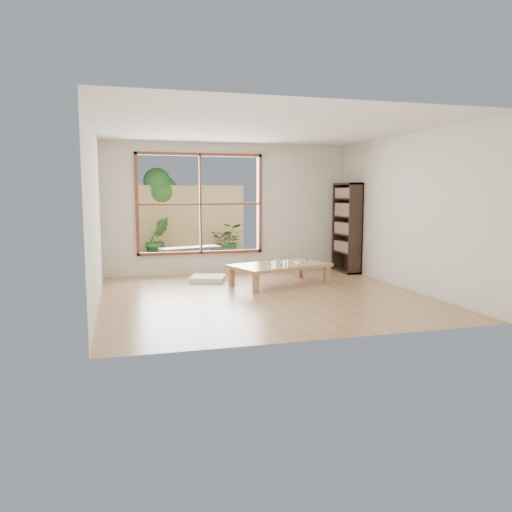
# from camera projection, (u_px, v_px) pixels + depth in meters

# --- Properties ---
(ground) EXTENTS (5.00, 5.00, 0.00)m
(ground) POSITION_uv_depth(u_px,v_px,m) (263.00, 295.00, 7.93)
(ground) COLOR #A88054
(ground) RESTS_ON ground
(low_table) EXTENTS (1.90, 1.42, 0.37)m
(low_table) POSITION_uv_depth(u_px,v_px,m) (280.00, 266.00, 8.83)
(low_table) COLOR #A97952
(low_table) RESTS_ON ground
(floor_cushion) EXTENTS (0.77, 0.77, 0.09)m
(floor_cushion) POSITION_uv_depth(u_px,v_px,m) (208.00, 278.00, 9.25)
(floor_cushion) COLOR white
(floor_cushion) RESTS_ON ground
(bookshelf) EXTENTS (0.29, 0.82, 1.82)m
(bookshelf) POSITION_uv_depth(u_px,v_px,m) (347.00, 228.00, 10.22)
(bookshelf) COLOR black
(bookshelf) RESTS_ON ground
(glass_tall) EXTENTS (0.07, 0.07, 0.13)m
(glass_tall) POSITION_uv_depth(u_px,v_px,m) (282.00, 261.00, 8.68)
(glass_tall) COLOR silver
(glass_tall) RESTS_ON low_table
(glass_mid) EXTENTS (0.07, 0.07, 0.10)m
(glass_mid) POSITION_uv_depth(u_px,v_px,m) (285.00, 261.00, 8.90)
(glass_mid) COLOR silver
(glass_mid) RESTS_ON low_table
(glass_short) EXTENTS (0.07, 0.07, 0.09)m
(glass_short) POSITION_uv_depth(u_px,v_px,m) (274.00, 261.00, 8.86)
(glass_short) COLOR silver
(glass_short) RESTS_ON low_table
(glass_small) EXTENTS (0.07, 0.07, 0.09)m
(glass_small) POSITION_uv_depth(u_px,v_px,m) (271.00, 262.00, 8.75)
(glass_small) COLOR silver
(glass_small) RESTS_ON low_table
(food_tray) EXTENTS (0.30, 0.22, 0.09)m
(food_tray) POSITION_uv_depth(u_px,v_px,m) (304.00, 261.00, 9.01)
(food_tray) COLOR white
(food_tray) RESTS_ON low_table
(deck) EXTENTS (2.80, 2.00, 0.05)m
(deck) POSITION_uv_depth(u_px,v_px,m) (193.00, 266.00, 11.17)
(deck) COLOR #372F28
(deck) RESTS_ON ground
(garden_bench) EXTENTS (1.40, 0.79, 0.42)m
(garden_bench) POSITION_uv_depth(u_px,v_px,m) (190.00, 250.00, 10.86)
(garden_bench) COLOR black
(garden_bench) RESTS_ON deck
(bamboo_fence) EXTENTS (2.80, 0.06, 1.80)m
(bamboo_fence) POSITION_uv_depth(u_px,v_px,m) (187.00, 223.00, 12.02)
(bamboo_fence) COLOR tan
(bamboo_fence) RESTS_ON ground
(shrub_right) EXTENTS (0.97, 0.90, 0.88)m
(shrub_right) POSITION_uv_depth(u_px,v_px,m) (228.00, 241.00, 12.11)
(shrub_right) COLOR #285920
(shrub_right) RESTS_ON deck
(shrub_left) EXTENTS (0.68, 0.61, 1.04)m
(shrub_left) POSITION_uv_depth(u_px,v_px,m) (157.00, 240.00, 11.51)
(shrub_left) COLOR #285920
(shrub_left) RESTS_ON deck
(garden_tree) EXTENTS (1.04, 0.85, 2.22)m
(garden_tree) POSITION_uv_depth(u_px,v_px,m) (156.00, 193.00, 12.04)
(garden_tree) COLOR #4C3D2D
(garden_tree) RESTS_ON ground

